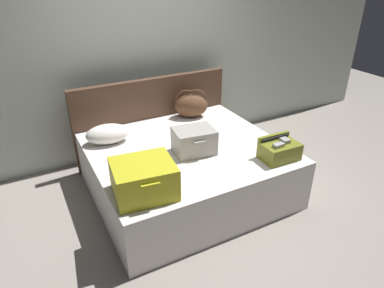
{
  "coord_description": "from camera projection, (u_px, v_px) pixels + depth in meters",
  "views": [
    {
      "loc": [
        -1.47,
        -2.48,
        2.3
      ],
      "look_at": [
        0.0,
        0.27,
        0.66
      ],
      "focal_mm": 32.11,
      "sensor_mm": 36.0,
      "label": 1
    }
  ],
  "objects": [
    {
      "name": "ground_plane",
      "position": [
        204.0,
        210.0,
        3.62
      ],
      "size": [
        12.0,
        12.0,
        0.0
      ],
      "primitive_type": "plane",
      "color": "gray"
    },
    {
      "name": "back_wall",
      "position": [
        140.0,
        54.0,
        4.3
      ],
      "size": [
        8.0,
        0.1,
        2.6
      ],
      "primitive_type": "cube",
      "color": "#B7C1B2",
      "rests_on": "ground"
    },
    {
      "name": "bed",
      "position": [
        186.0,
        169.0,
        3.8
      ],
      "size": [
        1.98,
        1.79,
        0.56
      ],
      "primitive_type": "cube",
      "color": "silver",
      "rests_on": "ground"
    },
    {
      "name": "headboard",
      "position": [
        153.0,
        119.0,
        4.41
      ],
      "size": [
        2.01,
        0.08,
        1.07
      ],
      "primitive_type": "cube",
      "color": "#4C3323",
      "rests_on": "ground"
    },
    {
      "name": "hard_case_large",
      "position": [
        144.0,
        179.0,
        2.86
      ],
      "size": [
        0.56,
        0.51,
        0.29
      ],
      "rotation": [
        0.0,
        0.0,
        -0.12
      ],
      "color": "gold",
      "rests_on": "bed"
    },
    {
      "name": "hard_case_medium",
      "position": [
        194.0,
        141.0,
        3.51
      ],
      "size": [
        0.44,
        0.37,
        0.26
      ],
      "rotation": [
        0.0,
        0.0,
        -0.13
      ],
      "color": "gray",
      "rests_on": "bed"
    },
    {
      "name": "hard_case_small",
      "position": [
        280.0,
        150.0,
        3.41
      ],
      "size": [
        0.38,
        0.27,
        0.22
      ],
      "rotation": [
        0.0,
        0.0,
        -0.03
      ],
      "color": "olive",
      "rests_on": "bed"
    },
    {
      "name": "duffel_bag",
      "position": [
        191.0,
        105.0,
        4.33
      ],
      "size": [
        0.48,
        0.39,
        0.36
      ],
      "rotation": [
        0.0,
        0.0,
        -0.34
      ],
      "color": "brown",
      "rests_on": "bed"
    },
    {
      "name": "pillow_near_headboard",
      "position": [
        108.0,
        134.0,
        3.72
      ],
      "size": [
        0.5,
        0.34,
        0.21
      ],
      "primitive_type": "ellipsoid",
      "rotation": [
        0.0,
        0.0,
        -0.13
      ],
      "color": "white",
      "rests_on": "bed"
    }
  ]
}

